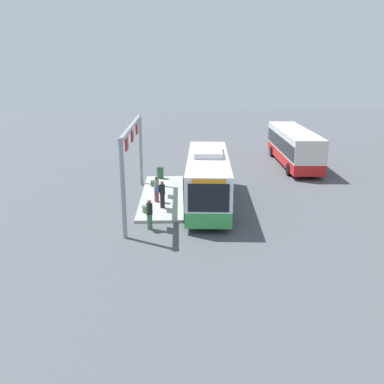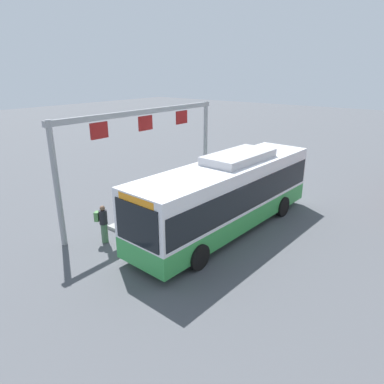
{
  "view_description": "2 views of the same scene",
  "coord_description": "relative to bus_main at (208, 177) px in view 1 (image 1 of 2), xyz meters",
  "views": [
    {
      "loc": [
        26.12,
        -1.7,
        8.58
      ],
      "look_at": [
        2.03,
        -1.06,
        1.41
      ],
      "focal_mm": 40.19,
      "sensor_mm": 36.0,
      "label": 1
    },
    {
      "loc": [
        12.47,
        7.62,
        6.94
      ],
      "look_at": [
        0.95,
        -1.29,
        1.8
      ],
      "focal_mm": 32.31,
      "sensor_mm": 36.0,
      "label": 2
    }
  ],
  "objects": [
    {
      "name": "person_boarding",
      "position": [
        4.3,
        -3.43,
        -0.92
      ],
      "size": [
        0.53,
        0.61,
        1.67
      ],
      "rotation": [
        0.0,
        0.0,
        2.11
      ],
      "color": "#476B4C",
      "rests_on": "ground"
    },
    {
      "name": "person_waiting_mid",
      "position": [
        -0.09,
        -3.28,
        -0.76
      ],
      "size": [
        0.55,
        0.6,
        1.67
      ],
      "rotation": [
        0.0,
        0.0,
        0.98
      ],
      "color": "maroon",
      "rests_on": "platform_curb"
    },
    {
      "name": "ground_plane",
      "position": [
        0.01,
        -0.0,
        -1.81
      ],
      "size": [
        120.0,
        120.0,
        0.0
      ],
      "primitive_type": "plane",
      "color": "#4C4F54"
    },
    {
      "name": "platform_sign_gantry",
      "position": [
        0.4,
        -4.6,
        2.0
      ],
      "size": [
        10.55,
        0.24,
        5.2
      ],
      "color": "gray",
      "rests_on": "ground"
    },
    {
      "name": "platform_curb",
      "position": [
        -1.6,
        -2.95,
        -1.73
      ],
      "size": [
        10.0,
        2.8,
        0.16
      ],
      "primitive_type": "cube",
      "color": "#9E9E99",
      "rests_on": "ground"
    },
    {
      "name": "bus_background_right",
      "position": [
        -11.07,
        8.27,
        -0.03
      ],
      "size": [
        11.5,
        2.9,
        3.1
      ],
      "rotation": [
        0.0,
        0.0,
        -0.02
      ],
      "color": "red",
      "rests_on": "ground"
    },
    {
      "name": "trash_bin",
      "position": [
        -5.97,
        -3.29,
        -1.2
      ],
      "size": [
        0.52,
        0.52,
        0.9
      ],
      "primitive_type": "cylinder",
      "color": "#2D5133",
      "rests_on": "platform_curb"
    },
    {
      "name": "person_waiting_near",
      "position": [
        1.14,
        -2.87,
        -0.76
      ],
      "size": [
        0.41,
        0.57,
        1.67
      ],
      "rotation": [
        0.0,
        0.0,
        1.37
      ],
      "color": "black",
      "rests_on": "platform_curb"
    },
    {
      "name": "bus_main",
      "position": [
        0.0,
        0.0,
        0.0
      ],
      "size": [
        10.7,
        3.13,
        3.46
      ],
      "rotation": [
        0.0,
        0.0,
        -0.06
      ],
      "color": "green",
      "rests_on": "ground"
    }
  ]
}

